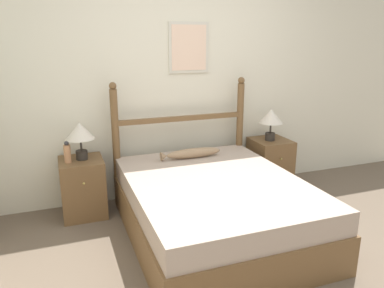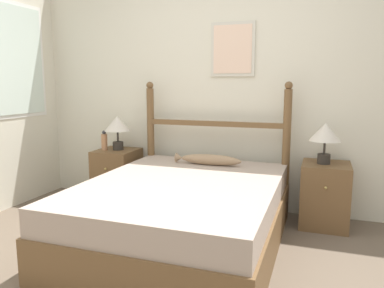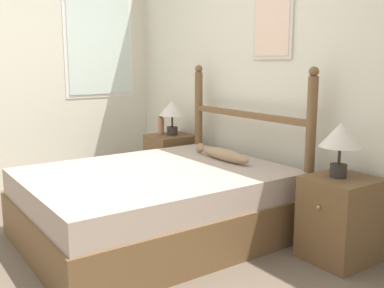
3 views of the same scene
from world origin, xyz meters
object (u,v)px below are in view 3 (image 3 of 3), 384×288
(nightstand_right, at_px, (340,219))
(fish_pillow, at_px, (223,154))
(bed, at_px, (155,204))
(table_lamp_left, at_px, (172,110))
(nightstand_left, at_px, (171,162))
(table_lamp_right, at_px, (340,138))
(bottle, at_px, (161,125))

(nightstand_right, bearing_deg, fish_pillow, -170.64)
(bed, relative_size, table_lamp_left, 5.21)
(nightstand_left, distance_m, table_lamp_right, 2.19)
(nightstand_right, height_order, table_lamp_left, table_lamp_left)
(nightstand_right, xyz_separation_m, fish_pillow, (-1.05, -0.17, 0.29))
(table_lamp_right, distance_m, bottle, 2.24)
(fish_pillow, bearing_deg, bottle, 174.07)
(nightstand_right, height_order, table_lamp_right, table_lamp_right)
(table_lamp_left, distance_m, fish_pillow, 1.12)
(bed, height_order, table_lamp_right, table_lamp_right)
(bed, distance_m, table_lamp_left, 1.46)
(fish_pillow, bearing_deg, nightstand_right, 9.36)
(bed, distance_m, nightstand_right, 1.35)
(table_lamp_left, bearing_deg, nightstand_left, -150.49)
(bed, xyz_separation_m, nightstand_right, (1.07, 0.82, 0.03))
(bottle, relative_size, fish_pillow, 0.33)
(nightstand_right, relative_size, bottle, 2.73)
(bottle, bearing_deg, nightstand_right, 1.22)
(bed, bearing_deg, table_lamp_right, 37.70)
(bed, distance_m, bottle, 1.47)
(nightstand_right, relative_size, table_lamp_left, 1.57)
(table_lamp_right, bearing_deg, nightstand_left, 179.63)
(nightstand_right, xyz_separation_m, table_lamp_right, (-0.03, -0.01, 0.55))
(table_lamp_left, height_order, fish_pillow, table_lamp_left)
(bed, bearing_deg, fish_pillow, 88.36)
(nightstand_left, relative_size, bottle, 2.73)
(table_lamp_left, distance_m, bottle, 0.22)
(nightstand_left, bearing_deg, bed, -37.48)
(nightstand_left, height_order, table_lamp_right, table_lamp_right)
(table_lamp_left, bearing_deg, bottle, -156.70)
(bed, height_order, bottle, bottle)
(bed, height_order, nightstand_right, nightstand_right)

